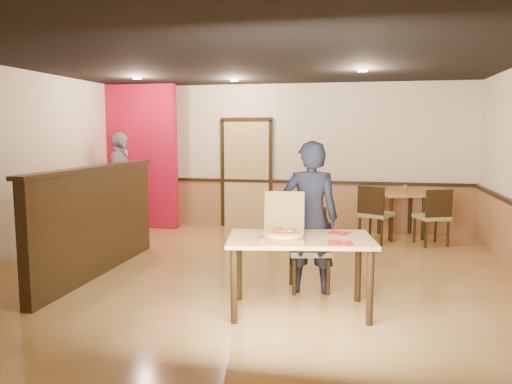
# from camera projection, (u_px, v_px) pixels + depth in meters

# --- Properties ---
(floor) EXTENTS (7.00, 7.00, 0.00)m
(floor) POSITION_uv_depth(u_px,v_px,m) (248.00, 278.00, 6.47)
(floor) COLOR tan
(floor) RESTS_ON ground
(ceiling) EXTENTS (7.00, 7.00, 0.00)m
(ceiling) POSITION_uv_depth(u_px,v_px,m) (247.00, 57.00, 6.12)
(ceiling) COLOR black
(ceiling) RESTS_ON wall_back
(wall_back) EXTENTS (7.00, 0.00, 7.00)m
(wall_back) POSITION_uv_depth(u_px,v_px,m) (287.00, 157.00, 9.70)
(wall_back) COLOR beige
(wall_back) RESTS_ON floor
(wall_left) EXTENTS (0.00, 7.00, 7.00)m
(wall_left) POSITION_uv_depth(u_px,v_px,m) (5.00, 167.00, 7.00)
(wall_left) COLOR beige
(wall_left) RESTS_ON floor
(wainscot_back) EXTENTS (7.00, 0.04, 0.90)m
(wainscot_back) POSITION_uv_depth(u_px,v_px,m) (287.00, 205.00, 9.78)
(wainscot_back) COLOR #98673C
(wainscot_back) RESTS_ON floor
(chair_rail_back) EXTENTS (7.00, 0.06, 0.06)m
(chair_rail_back) POSITION_uv_depth(u_px,v_px,m) (287.00, 182.00, 9.71)
(chair_rail_back) COLOR black
(chair_rail_back) RESTS_ON wall_back
(back_door) EXTENTS (0.90, 0.06, 2.10)m
(back_door) POSITION_uv_depth(u_px,v_px,m) (247.00, 174.00, 9.86)
(back_door) COLOR tan
(back_door) RESTS_ON wall_back
(booth_partition) EXTENTS (0.20, 3.10, 1.44)m
(booth_partition) POSITION_uv_depth(u_px,v_px,m) (97.00, 219.00, 6.59)
(booth_partition) COLOR black
(booth_partition) RESTS_ON floor
(red_accent_panel) EXTENTS (1.60, 0.20, 2.78)m
(red_accent_panel) POSITION_uv_depth(u_px,v_px,m) (137.00, 156.00, 9.80)
(red_accent_panel) COLOR #AE0C2A
(red_accent_panel) RESTS_ON floor
(spot_a) EXTENTS (0.14, 0.14, 0.02)m
(spot_a) POSITION_uv_depth(u_px,v_px,m) (137.00, 78.00, 8.34)
(spot_a) COLOR beige
(spot_a) RESTS_ON ceiling
(spot_b) EXTENTS (0.14, 0.14, 0.02)m
(spot_b) POSITION_uv_depth(u_px,v_px,m) (234.00, 80.00, 8.72)
(spot_b) COLOR beige
(spot_b) RESTS_ON ceiling
(spot_c) EXTENTS (0.14, 0.14, 0.02)m
(spot_c) POSITION_uv_depth(u_px,v_px,m) (363.00, 70.00, 7.30)
(spot_c) COLOR beige
(spot_c) RESTS_ON ceiling
(main_table) EXTENTS (1.62, 1.09, 0.80)m
(main_table) POSITION_uv_depth(u_px,v_px,m) (300.00, 248.00, 5.20)
(main_table) COLOR tan
(main_table) RESTS_ON floor
(diner_chair) EXTENTS (0.57, 0.57, 0.97)m
(diner_chair) POSITION_uv_depth(u_px,v_px,m) (309.00, 245.00, 6.02)
(diner_chair) COLOR olive
(diner_chair) RESTS_ON floor
(side_chair_left) EXTENTS (0.65, 0.65, 0.99)m
(side_chair_left) POSITION_uv_depth(u_px,v_px,m) (374.00, 212.00, 8.43)
(side_chair_left) COLOR olive
(side_chair_left) RESTS_ON floor
(side_chair_right) EXTENTS (0.61, 0.61, 0.96)m
(side_chair_right) POSITION_uv_depth(u_px,v_px,m) (434.00, 215.00, 8.24)
(side_chair_right) COLOR olive
(side_chair_right) RESTS_ON floor
(side_table) EXTENTS (0.93, 0.93, 0.80)m
(side_table) POSITION_uv_depth(u_px,v_px,m) (401.00, 203.00, 8.92)
(side_table) COLOR tan
(side_table) RESTS_ON floor
(diner) EXTENTS (0.69, 0.49, 1.79)m
(diner) POSITION_uv_depth(u_px,v_px,m) (310.00, 217.00, 5.82)
(diner) COLOR black
(diner) RESTS_ON floor
(passerby) EXTENTS (0.79, 1.19, 1.88)m
(passerby) POSITION_uv_depth(u_px,v_px,m) (120.00, 183.00, 9.20)
(passerby) COLOR gray
(passerby) RESTS_ON floor
(pizza_box) EXTENTS (0.48, 0.55, 0.45)m
(pizza_box) POSITION_uv_depth(u_px,v_px,m) (283.00, 232.00, 5.18)
(pizza_box) COLOR brown
(pizza_box) RESTS_ON main_table
(pizza) EXTENTS (0.54, 0.54, 0.03)m
(pizza) POSITION_uv_depth(u_px,v_px,m) (283.00, 234.00, 5.13)
(pizza) COLOR gold
(pizza) RESTS_ON pizza_box
(napkin_near) EXTENTS (0.27, 0.27, 0.01)m
(napkin_near) POSITION_uv_depth(u_px,v_px,m) (340.00, 243.00, 4.89)
(napkin_near) COLOR red
(napkin_near) RESTS_ON main_table
(napkin_far) EXTENTS (0.27, 0.27, 0.01)m
(napkin_far) POSITION_uv_depth(u_px,v_px,m) (338.00, 233.00, 5.39)
(napkin_far) COLOR red
(napkin_far) RESTS_ON main_table
(condiment) EXTENTS (0.06, 0.06, 0.16)m
(condiment) POSITION_uv_depth(u_px,v_px,m) (406.00, 189.00, 8.75)
(condiment) COLOR #896018
(condiment) RESTS_ON side_table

